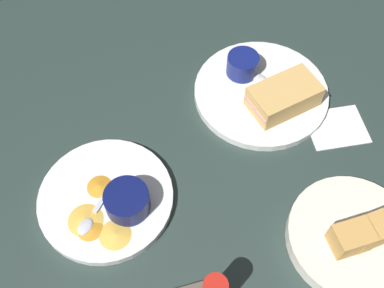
{
  "coord_description": "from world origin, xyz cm",
  "views": [
    {
      "loc": [
        19.55,
        40.31,
        72.55
      ],
      "look_at": [
        7.6,
        -2.13,
        3.0
      ],
      "focal_mm": 42.58,
      "sensor_mm": 36.0,
      "label": 1
    }
  ],
  "objects_px": {
    "sandwich_half_near": "(284,96)",
    "bread_basket_rear": "(353,237)",
    "spoon_by_dark_ramekin": "(265,81)",
    "spoon_by_gravy_ramekin": "(90,220)",
    "plate_sandwich_main": "(261,93)",
    "ramekin_light_gravy": "(127,201)",
    "ramekin_dark_sauce": "(243,64)",
    "plate_chips_companion": "(106,198)"
  },
  "relations": [
    {
      "from": "sandwich_half_near",
      "to": "bread_basket_rear",
      "type": "height_order",
      "value": "bread_basket_rear"
    },
    {
      "from": "spoon_by_dark_ramekin",
      "to": "spoon_by_gravy_ramekin",
      "type": "bearing_deg",
      "value": 27.69
    },
    {
      "from": "plate_sandwich_main",
      "to": "ramekin_light_gravy",
      "type": "distance_m",
      "value": 0.35
    },
    {
      "from": "ramekin_dark_sauce",
      "to": "spoon_by_dark_ramekin",
      "type": "xyz_separation_m",
      "value": [
        -0.04,
        0.04,
        -0.02
      ]
    },
    {
      "from": "sandwich_half_near",
      "to": "spoon_by_dark_ramekin",
      "type": "height_order",
      "value": "sandwich_half_near"
    },
    {
      "from": "ramekin_light_gravy",
      "to": "ramekin_dark_sauce",
      "type": "bearing_deg",
      "value": -140.61
    },
    {
      "from": "ramekin_dark_sauce",
      "to": "plate_chips_companion",
      "type": "height_order",
      "value": "ramekin_dark_sauce"
    },
    {
      "from": "ramekin_light_gravy",
      "to": "bread_basket_rear",
      "type": "distance_m",
      "value": 0.37
    },
    {
      "from": "plate_sandwich_main",
      "to": "spoon_by_gravy_ramekin",
      "type": "bearing_deg",
      "value": 26.37
    },
    {
      "from": "spoon_by_dark_ramekin",
      "to": "bread_basket_rear",
      "type": "relative_size",
      "value": 0.38
    },
    {
      "from": "sandwich_half_near",
      "to": "ramekin_dark_sauce",
      "type": "relative_size",
      "value": 2.27
    },
    {
      "from": "sandwich_half_near",
      "to": "spoon_by_dark_ramekin",
      "type": "relative_size",
      "value": 1.77
    },
    {
      "from": "ramekin_dark_sauce",
      "to": "bread_basket_rear",
      "type": "distance_m",
      "value": 0.39
    },
    {
      "from": "spoon_by_dark_ramekin",
      "to": "bread_basket_rear",
      "type": "xyz_separation_m",
      "value": [
        -0.02,
        0.35,
        0.0
      ]
    },
    {
      "from": "ramekin_light_gravy",
      "to": "sandwich_half_near",
      "type": "bearing_deg",
      "value": -158.17
    },
    {
      "from": "spoon_by_dark_ramekin",
      "to": "bread_basket_rear",
      "type": "height_order",
      "value": "bread_basket_rear"
    },
    {
      "from": "plate_chips_companion",
      "to": "spoon_by_gravy_ramekin",
      "type": "height_order",
      "value": "spoon_by_gravy_ramekin"
    },
    {
      "from": "plate_sandwich_main",
      "to": "ramekin_light_gravy",
      "type": "relative_size",
      "value": 3.54
    },
    {
      "from": "spoon_by_dark_ramekin",
      "to": "ramekin_dark_sauce",
      "type": "bearing_deg",
      "value": -46.34
    },
    {
      "from": "ramekin_dark_sauce",
      "to": "plate_chips_companion",
      "type": "bearing_deg",
      "value": 32.56
    },
    {
      "from": "bread_basket_rear",
      "to": "spoon_by_dark_ramekin",
      "type": "bearing_deg",
      "value": -86.58
    },
    {
      "from": "ramekin_dark_sauce",
      "to": "bread_basket_rear",
      "type": "relative_size",
      "value": 0.3
    },
    {
      "from": "ramekin_light_gravy",
      "to": "bread_basket_rear",
      "type": "relative_size",
      "value": 0.36
    },
    {
      "from": "spoon_by_dark_ramekin",
      "to": "plate_sandwich_main",
      "type": "bearing_deg",
      "value": 52.55
    },
    {
      "from": "ramekin_light_gravy",
      "to": "bread_basket_rear",
      "type": "height_order",
      "value": "bread_basket_rear"
    },
    {
      "from": "plate_chips_companion",
      "to": "ramekin_light_gravy",
      "type": "distance_m",
      "value": 0.05
    },
    {
      "from": "plate_chips_companion",
      "to": "ramekin_light_gravy",
      "type": "relative_size",
      "value": 3.09
    },
    {
      "from": "sandwich_half_near",
      "to": "spoon_by_dark_ramekin",
      "type": "xyz_separation_m",
      "value": [
        0.01,
        -0.06,
        -0.02
      ]
    },
    {
      "from": "sandwich_half_near",
      "to": "ramekin_dark_sauce",
      "type": "height_order",
      "value": "sandwich_half_near"
    },
    {
      "from": "bread_basket_rear",
      "to": "ramekin_light_gravy",
      "type": "bearing_deg",
      "value": -24.42
    },
    {
      "from": "ramekin_light_gravy",
      "to": "bread_basket_rear",
      "type": "bearing_deg",
      "value": 155.58
    },
    {
      "from": "spoon_by_dark_ramekin",
      "to": "plate_chips_companion",
      "type": "distance_m",
      "value": 0.39
    },
    {
      "from": "plate_sandwich_main",
      "to": "plate_chips_companion",
      "type": "distance_m",
      "value": 0.37
    },
    {
      "from": "spoon_by_gravy_ramekin",
      "to": "ramekin_dark_sauce",
      "type": "bearing_deg",
      "value": -145.5
    },
    {
      "from": "sandwich_half_near",
      "to": "spoon_by_dark_ramekin",
      "type": "bearing_deg",
      "value": -78.7
    },
    {
      "from": "ramekin_light_gravy",
      "to": "plate_sandwich_main",
      "type": "bearing_deg",
      "value": -149.98
    },
    {
      "from": "sandwich_half_near",
      "to": "spoon_by_gravy_ramekin",
      "type": "height_order",
      "value": "sandwich_half_near"
    },
    {
      "from": "plate_chips_companion",
      "to": "bread_basket_rear",
      "type": "relative_size",
      "value": 1.1
    },
    {
      "from": "plate_sandwich_main",
      "to": "plate_chips_companion",
      "type": "relative_size",
      "value": 1.14
    },
    {
      "from": "plate_sandwich_main",
      "to": "plate_chips_companion",
      "type": "height_order",
      "value": "same"
    },
    {
      "from": "plate_sandwich_main",
      "to": "bread_basket_rear",
      "type": "xyz_separation_m",
      "value": [
        -0.03,
        0.33,
        0.01
      ]
    },
    {
      "from": "plate_sandwich_main",
      "to": "bread_basket_rear",
      "type": "bearing_deg",
      "value": 95.97
    }
  ]
}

